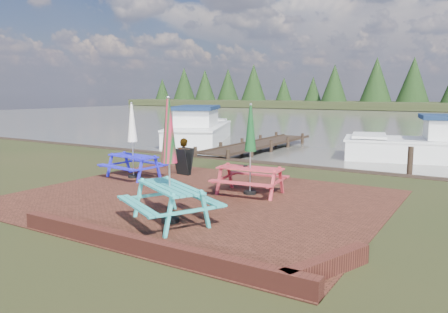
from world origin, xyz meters
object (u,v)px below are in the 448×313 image
at_px(jetty, 259,144).
at_px(boat_near, 448,147).
at_px(person, 184,139).
at_px(chalkboard, 184,161).
at_px(picnic_table_red, 250,164).
at_px(picnic_table_teal, 170,180).
at_px(boat_jetty, 199,130).
at_px(picnic_table_blue, 133,152).

relative_size(jetty, boat_near, 1.10).
xyz_separation_m(boat_near, person, (-8.57, -6.68, 0.46)).
distance_m(chalkboard, boat_near, 11.28).
height_order(jetty, boat_near, boat_near).
height_order(picnic_table_red, jetty, picnic_table_red).
xyz_separation_m(picnic_table_teal, picnic_table_red, (0.21, 3.08, -0.07)).
height_order(picnic_table_red, person, picnic_table_red).
distance_m(picnic_table_red, person, 5.91).
xyz_separation_m(jetty, boat_jetty, (-4.62, 1.52, 0.37)).
bearing_deg(jetty, boat_near, 7.22).
relative_size(chalkboard, boat_near, 0.11).
bearing_deg(jetty, picnic_table_blue, -88.58).
distance_m(picnic_table_red, jetty, 10.17).
relative_size(boat_jetty, boat_near, 1.01).
bearing_deg(picnic_table_red, person, 137.32).
distance_m(boat_jetty, person, 8.34).
relative_size(boat_jetty, person, 4.65).
xyz_separation_m(chalkboard, boat_jetty, (-5.91, 9.38, 0.03)).
relative_size(picnic_table_red, boat_near, 0.29).
distance_m(picnic_table_teal, chalkboard, 5.25).
height_order(picnic_table_blue, jetty, picnic_table_blue).
bearing_deg(boat_jetty, jetty, -42.54).
bearing_deg(boat_jetty, person, -83.66).
height_order(picnic_table_teal, jetty, picnic_table_teal).
bearing_deg(picnic_table_red, picnic_table_teal, -100.41).
bearing_deg(picnic_table_teal, person, 152.15).
bearing_deg(chalkboard, picnic_table_blue, -123.58).
bearing_deg(jetty, chalkboard, -80.70).
bearing_deg(jetty, boat_jetty, 161.85).
relative_size(picnic_table_teal, boat_near, 0.31).
xyz_separation_m(picnic_table_blue, chalkboard, (1.06, 1.20, -0.37)).
relative_size(picnic_table_teal, chalkboard, 2.93).
bearing_deg(picnic_table_red, picnic_table_blue, 172.59).
bearing_deg(boat_near, chalkboard, 128.82).
xyz_separation_m(picnic_table_blue, jetty, (-0.22, 9.07, -0.70)).
relative_size(chalkboard, person, 0.49).
height_order(jetty, person, person).
height_order(picnic_table_blue, boat_near, picnic_table_blue).
height_order(boat_jetty, boat_near, boat_jetty).
bearing_deg(boat_jetty, picnic_table_blue, -89.78).
bearing_deg(picnic_table_teal, picnic_table_red, 113.45).
xyz_separation_m(picnic_table_red, boat_jetty, (-9.03, 10.65, -0.34)).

